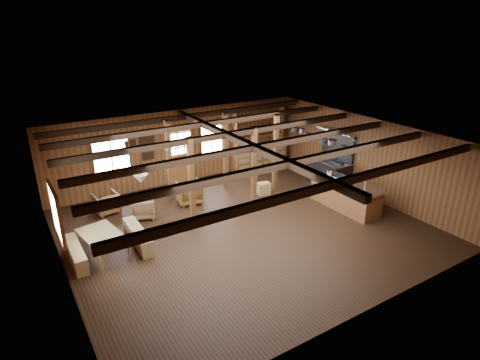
# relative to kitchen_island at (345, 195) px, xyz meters

# --- Properties ---
(room) EXTENTS (10.04, 9.04, 2.84)m
(room) POSITION_rel_kitchen_island_xyz_m (-3.60, 0.56, 0.92)
(room) COLOR black
(room) RESTS_ON ground
(ceiling_joists) EXTENTS (9.80, 8.82, 0.18)m
(ceiling_joists) POSITION_rel_kitchen_island_xyz_m (-3.60, 0.73, 2.20)
(ceiling_joists) COLOR black
(ceiling_joists) RESTS_ON ceiling
(timber_posts) EXTENTS (3.95, 2.35, 2.80)m
(timber_posts) POSITION_rel_kitchen_island_xyz_m (-3.08, 2.64, 0.92)
(timber_posts) COLOR #492715
(timber_posts) RESTS_ON floor
(back_door) EXTENTS (1.02, 0.08, 2.15)m
(back_door) POSITION_rel_kitchen_island_xyz_m (-3.60, 5.01, 0.40)
(back_door) COLOR brown
(back_door) RESTS_ON floor
(window_back_left) EXTENTS (1.32, 0.06, 1.32)m
(window_back_left) POSITION_rel_kitchen_island_xyz_m (-6.20, 5.02, 1.12)
(window_back_left) COLOR white
(window_back_left) RESTS_ON wall_back
(window_back_right) EXTENTS (1.02, 0.06, 1.32)m
(window_back_right) POSITION_rel_kitchen_island_xyz_m (-2.30, 5.02, 1.12)
(window_back_right) COLOR white
(window_back_right) RESTS_ON wall_back
(window_left) EXTENTS (0.14, 1.24, 1.32)m
(window_left) POSITION_rel_kitchen_island_xyz_m (-8.56, 1.06, 1.12)
(window_left) COLOR white
(window_left) RESTS_ON wall_back
(notice_boards) EXTENTS (1.08, 0.03, 0.90)m
(notice_boards) POSITION_rel_kitchen_island_xyz_m (-5.10, 5.01, 1.16)
(notice_boards) COLOR silver
(notice_boards) RESTS_ON wall_back
(back_counter) EXTENTS (2.55, 0.60, 2.45)m
(back_counter) POSITION_rel_kitchen_island_xyz_m (-0.20, 4.76, 0.12)
(back_counter) COLOR brown
(back_counter) RESTS_ON floor
(pendant_lamps) EXTENTS (1.86, 2.36, 0.66)m
(pendant_lamps) POSITION_rel_kitchen_island_xyz_m (-5.85, 1.56, 1.77)
(pendant_lamps) COLOR #2C2C2F
(pendant_lamps) RESTS_ON ceiling
(pot_rack) EXTENTS (0.37, 3.00, 0.45)m
(pot_rack) POSITION_rel_kitchen_island_xyz_m (-0.48, 0.88, 1.81)
(pot_rack) COLOR #2C2C2F
(pot_rack) RESTS_ON ceiling
(kitchen_island) EXTENTS (0.96, 2.53, 1.20)m
(kitchen_island) POSITION_rel_kitchen_island_xyz_m (0.00, 0.00, 0.00)
(kitchen_island) COLOR brown
(kitchen_island) RESTS_ON floor
(step_stool) EXTENTS (0.55, 0.44, 0.43)m
(step_stool) POSITION_rel_kitchen_island_xyz_m (-1.63, 2.36, -0.26)
(step_stool) COLOR olive
(step_stool) RESTS_ON floor
(commercial_range) EXTENTS (0.87, 1.69, 2.09)m
(commercial_range) POSITION_rel_kitchen_island_xyz_m (1.05, 1.80, 0.19)
(commercial_range) COLOR #2C2C2F
(commercial_range) RESTS_ON floor
(dining_table) EXTENTS (1.16, 1.75, 0.57)m
(dining_table) POSITION_rel_kitchen_island_xyz_m (-7.50, 1.35, -0.19)
(dining_table) COLOR olive
(dining_table) RESTS_ON floor
(bench_wall) EXTENTS (0.30, 1.63, 0.45)m
(bench_wall) POSITION_rel_kitchen_island_xyz_m (-8.25, 1.35, -0.25)
(bench_wall) COLOR olive
(bench_wall) RESTS_ON floor
(bench_aisle) EXTENTS (0.33, 1.74, 0.48)m
(bench_aisle) POSITION_rel_kitchen_island_xyz_m (-6.60, 1.35, -0.24)
(bench_aisle) COLOR olive
(bench_aisle) RESTS_ON floor
(armchair_a) EXTENTS (0.81, 0.83, 0.67)m
(armchair_a) POSITION_rel_kitchen_island_xyz_m (-6.82, 3.83, -0.14)
(armchair_a) COLOR #59351A
(armchair_a) RESTS_ON floor
(armchair_b) EXTENTS (0.93, 0.95, 0.76)m
(armchair_b) POSITION_rel_kitchen_island_xyz_m (-4.20, 3.11, -0.10)
(armchair_b) COLOR brown
(armchair_b) RESTS_ON floor
(armchair_c) EXTENTS (0.90, 0.91, 0.65)m
(armchair_c) POSITION_rel_kitchen_island_xyz_m (-5.92, 2.89, -0.15)
(armchair_c) COLOR brown
(armchair_c) RESTS_ON floor
(counter_pot) EXTENTS (0.31, 0.31, 0.18)m
(counter_pot) POSITION_rel_kitchen_island_xyz_m (0.00, 0.75, 0.55)
(counter_pot) COLOR #B5B7BC
(counter_pot) RESTS_ON kitchen_island
(bowl) EXTENTS (0.28, 0.28, 0.06)m
(bowl) POSITION_rel_kitchen_island_xyz_m (-0.26, 0.36, 0.49)
(bowl) COLOR silver
(bowl) RESTS_ON kitchen_island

